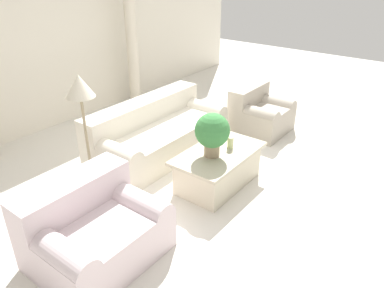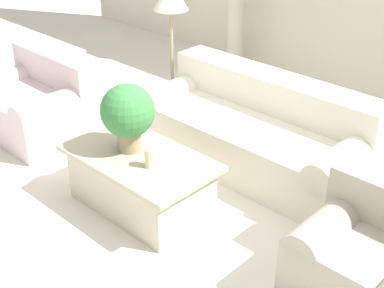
{
  "view_description": "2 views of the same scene",
  "coord_description": "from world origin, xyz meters",
  "px_view_note": "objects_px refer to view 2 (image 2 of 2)",
  "views": [
    {
      "loc": [
        -3.67,
        -2.69,
        2.72
      ],
      "look_at": [
        -0.24,
        -0.08,
        0.54
      ],
      "focal_mm": 35.0,
      "sensor_mm": 36.0,
      "label": 1
    },
    {
      "loc": [
        2.7,
        -2.78,
        2.6
      ],
      "look_at": [
        0.06,
        -0.01,
        0.5
      ],
      "focal_mm": 50.0,
      "sensor_mm": 36.0,
      "label": 2
    }
  ],
  "objects_px": {
    "coffee_table": "(141,181)",
    "sofa_long": "(255,130)",
    "loveseat": "(40,99)",
    "floor_lamp": "(171,5)",
    "armchair": "(378,255)",
    "potted_plant": "(128,113)"
  },
  "relations": [
    {
      "from": "coffee_table",
      "to": "potted_plant",
      "type": "distance_m",
      "value": 0.58
    },
    {
      "from": "armchair",
      "to": "potted_plant",
      "type": "bearing_deg",
      "value": -169.44
    },
    {
      "from": "sofa_long",
      "to": "armchair",
      "type": "bearing_deg",
      "value": -27.54
    },
    {
      "from": "armchair",
      "to": "floor_lamp",
      "type": "bearing_deg",
      "value": 161.5
    },
    {
      "from": "floor_lamp",
      "to": "armchair",
      "type": "relative_size",
      "value": 1.63
    },
    {
      "from": "coffee_table",
      "to": "sofa_long",
      "type": "bearing_deg",
      "value": 80.56
    },
    {
      "from": "loveseat",
      "to": "floor_lamp",
      "type": "xyz_separation_m",
      "value": [
        0.84,
        1.1,
        0.93
      ]
    },
    {
      "from": "floor_lamp",
      "to": "coffee_table",
      "type": "bearing_deg",
      "value": -53.56
    },
    {
      "from": "coffee_table",
      "to": "armchair",
      "type": "relative_size",
      "value": 1.36
    },
    {
      "from": "sofa_long",
      "to": "armchair",
      "type": "xyz_separation_m",
      "value": [
        1.65,
        -0.86,
        0.0
      ]
    },
    {
      "from": "loveseat",
      "to": "floor_lamp",
      "type": "height_order",
      "value": "floor_lamp"
    },
    {
      "from": "coffee_table",
      "to": "armchair",
      "type": "height_order",
      "value": "armchair"
    },
    {
      "from": "loveseat",
      "to": "potted_plant",
      "type": "height_order",
      "value": "potted_plant"
    },
    {
      "from": "potted_plant",
      "to": "armchair",
      "type": "height_order",
      "value": "potted_plant"
    },
    {
      "from": "loveseat",
      "to": "coffee_table",
      "type": "distance_m",
      "value": 1.85
    },
    {
      "from": "loveseat",
      "to": "armchair",
      "type": "relative_size",
      "value": 1.33
    },
    {
      "from": "potted_plant",
      "to": "floor_lamp",
      "type": "xyz_separation_m",
      "value": [
        -0.86,
        1.32,
        0.45
      ]
    },
    {
      "from": "coffee_table",
      "to": "potted_plant",
      "type": "bearing_deg",
      "value": 171.57
    },
    {
      "from": "sofa_long",
      "to": "floor_lamp",
      "type": "relative_size",
      "value": 1.49
    },
    {
      "from": "armchair",
      "to": "coffee_table",
      "type": "bearing_deg",
      "value": -168.13
    },
    {
      "from": "loveseat",
      "to": "floor_lamp",
      "type": "distance_m",
      "value": 1.67
    },
    {
      "from": "coffee_table",
      "to": "potted_plant",
      "type": "xyz_separation_m",
      "value": [
        -0.13,
        0.02,
        0.56
      ]
    }
  ]
}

